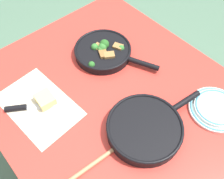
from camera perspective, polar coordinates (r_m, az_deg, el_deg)
The scene contains 9 objects.
ground_plane at distance 1.73m, azimuth -0.00°, elevation -14.89°, with size 14.00×14.00×0.00m, color #51755B.
dining_table_red at distance 1.14m, azimuth -0.00°, elevation -3.00°, with size 1.11×0.97×0.74m.
skillet_broccoli at distance 1.19m, azimuth -1.89°, elevation 8.78°, with size 0.39×0.27×0.07m.
skillet_eggs at distance 0.96m, azimuth 7.55°, elevation -8.74°, with size 0.29×0.43×0.05m.
wooden_spoon at distance 0.93m, azimuth -0.41°, elevation -14.03°, with size 0.06×0.38×0.02m.
parchment_sheet at distance 1.08m, azimuth -16.40°, elevation -3.51°, with size 0.37×0.25×0.00m.
grater_knife at distance 1.08m, azimuth -19.00°, elevation -3.85°, with size 0.15×0.21×0.02m.
cheese_block at distance 1.06m, azimuth -15.00°, elevation -2.22°, with size 0.08×0.07×0.04m.
dinner_plate_stack at distance 1.10m, azimuth 22.62°, elevation -3.95°, with size 0.22×0.22×0.03m.
Camera 1 is at (-0.46, 0.41, 1.62)m, focal length 40.00 mm.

